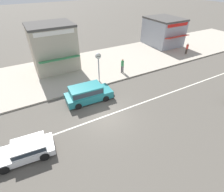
% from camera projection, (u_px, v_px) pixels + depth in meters
% --- Properties ---
extents(ground_plane, '(160.00, 160.00, 0.00)m').
position_uv_depth(ground_plane, '(105.00, 116.00, 14.95)').
color(ground_plane, '#544F47').
extents(lane_centre_stripe, '(50.40, 0.14, 0.01)m').
position_uv_depth(lane_centre_stripe, '(105.00, 116.00, 14.95)').
color(lane_centre_stripe, silver).
rests_on(lane_centre_stripe, ground).
extents(kerb_strip, '(68.00, 10.00, 0.15)m').
position_uv_depth(kerb_strip, '(71.00, 71.00, 21.78)').
color(kerb_strip, '#ADA393').
rests_on(kerb_strip, ground).
extents(minivan_teal_1, '(4.54, 2.11, 1.56)m').
position_uv_depth(minivan_teal_1, '(88.00, 93.00, 16.37)').
color(minivan_teal_1, teal).
rests_on(minivan_teal_1, ground).
extents(hatchback_white_2, '(4.02, 2.05, 1.10)m').
position_uv_depth(hatchback_white_2, '(26.00, 150.00, 11.37)').
color(hatchback_white_2, white).
rests_on(hatchback_white_2, ground).
extents(street_clock, '(0.57, 0.22, 3.27)m').
position_uv_depth(street_clock, '(98.00, 61.00, 18.17)').
color(street_clock, '#9E9EA3').
rests_on(street_clock, kerb_strip).
extents(pedestrian_by_shop, '(0.34, 0.34, 1.59)m').
position_uv_depth(pedestrian_by_shop, '(187.00, 48.00, 25.80)').
color(pedestrian_by_shop, '#4C4238').
rests_on(pedestrian_by_shop, kerb_strip).
extents(pedestrian_far_end, '(0.34, 0.34, 1.71)m').
position_uv_depth(pedestrian_far_end, '(122.00, 65.00, 20.78)').
color(pedestrian_far_end, '#333338').
rests_on(pedestrian_far_end, kerb_strip).
extents(shopfront_corner_warung, '(4.82, 6.42, 4.23)m').
position_uv_depth(shopfront_corner_warung, '(163.00, 31.00, 28.79)').
color(shopfront_corner_warung, '#999EA8').
rests_on(shopfront_corner_warung, kerb_strip).
extents(shopfront_mid_block, '(5.11, 5.07, 5.36)m').
position_uv_depth(shopfront_mid_block, '(53.00, 47.00, 20.93)').
color(shopfront_mid_block, '#B2A893').
rests_on(shopfront_mid_block, kerb_strip).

